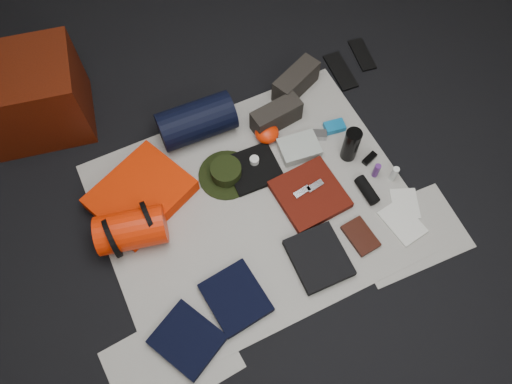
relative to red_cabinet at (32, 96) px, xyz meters
name	(u,v)px	position (x,y,z in m)	size (l,w,h in m)	color
floor	(255,206)	(0.86, -1.03, -0.24)	(4.50, 4.50, 0.02)	black
newspaper_mat	(255,205)	(0.86, -1.03, -0.23)	(1.60, 1.30, 0.01)	#BCB9AD
newspaper_sheet_front_left	(172,360)	(0.16, -1.58, -0.23)	(0.58, 0.40, 0.00)	#BCB9AD
newspaper_sheet_front_right	(408,234)	(1.51, -1.53, -0.23)	(0.58, 0.40, 0.00)	#BCB9AD
red_cabinet	(32,96)	(0.00, 0.00, 0.00)	(0.55, 0.46, 0.46)	#441104
sleeping_pad	(141,194)	(0.33, -0.73, -0.18)	(0.49, 0.40, 0.09)	red
stuff_sack	(131,230)	(0.22, -0.93, -0.12)	(0.20, 0.20, 0.34)	red
sack_strap_left	(112,237)	(0.12, -0.93, -0.11)	(0.22, 0.22, 0.03)	black
sack_strap_right	(150,221)	(0.32, -0.93, -0.11)	(0.22, 0.22, 0.03)	black
navy_duffel	(197,121)	(0.77, -0.47, -0.11)	(0.22, 0.22, 0.42)	black
boonie_brim	(226,175)	(0.80, -0.80, -0.22)	(0.31, 0.31, 0.01)	black
boonie_crown	(226,171)	(0.80, -0.80, -0.18)	(0.17, 0.17, 0.07)	black
hiking_boot_left	(276,116)	(1.20, -0.61, -0.15)	(0.30, 0.11, 0.15)	black
hiking_boot_right	(296,81)	(1.41, -0.44, -0.14)	(0.31, 0.12, 0.15)	black
flip_flop_left	(341,71)	(1.73, -0.44, -0.22)	(0.11, 0.29, 0.02)	black
flip_flop_right	(362,55)	(1.92, -0.38, -0.22)	(0.09, 0.25, 0.01)	black
trousers_navy_a	(187,340)	(0.26, -1.53, -0.20)	(0.26, 0.29, 0.05)	black
trousers_navy_b	(236,298)	(0.55, -1.45, -0.20)	(0.26, 0.30, 0.05)	black
trousers_charcoal	(319,258)	(1.02, -1.45, -0.20)	(0.27, 0.30, 0.05)	black
black_tshirt	(253,169)	(0.95, -0.83, -0.21)	(0.27, 0.26, 0.03)	black
red_shirt	(310,194)	(1.15, -1.11, -0.20)	(0.34, 0.34, 0.05)	#4F1108
orange_stuff_sack	(267,133)	(1.11, -0.67, -0.18)	(0.14, 0.14, 0.09)	red
first_aid_pouch	(299,148)	(1.23, -0.83, -0.19)	(0.22, 0.17, 0.06)	#9AA29A
water_bottle	(351,145)	(1.47, -0.98, -0.11)	(0.09, 0.09, 0.22)	black
speaker	(367,190)	(1.44, -1.23, -0.19)	(0.06, 0.06, 0.16)	black
compact_camera	(319,135)	(1.38, -0.80, -0.20)	(0.09, 0.06, 0.04)	#B0B0B5
cyan_case	(334,127)	(1.49, -0.79, -0.20)	(0.12, 0.07, 0.04)	#1069A1
toiletry_purple	(376,170)	(1.54, -1.16, -0.17)	(0.03, 0.03, 0.10)	#532371
toiletry_clear	(394,174)	(1.61, -1.22, -0.17)	(0.04, 0.04, 0.11)	silver
paperback_book	(361,236)	(1.27, -1.44, -0.21)	(0.12, 0.19, 0.03)	black
map_booklet	(402,222)	(1.52, -1.47, -0.22)	(0.16, 0.23, 0.01)	silver
map_printout	(405,204)	(1.59, -1.38, -0.22)	(0.14, 0.18, 0.01)	silver
sunglasses	(370,158)	(1.56, -1.06, -0.21)	(0.09, 0.04, 0.02)	black
key_cluster	(191,362)	(0.24, -1.63, -0.22)	(0.08, 0.08, 0.01)	#B0B0B5
tape_roll	(254,160)	(0.97, -0.80, -0.18)	(0.05, 0.05, 0.04)	silver
energy_bar_a	(302,192)	(1.11, -1.09, -0.17)	(0.10, 0.04, 0.01)	#B0B0B5
energy_bar_b	(315,186)	(1.19, -1.09, -0.17)	(0.10, 0.04, 0.01)	#B0B0B5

